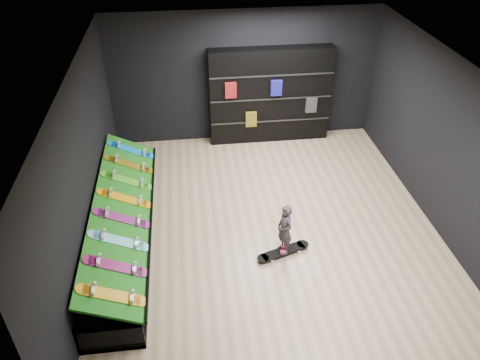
{
  "coord_description": "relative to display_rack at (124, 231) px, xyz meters",
  "views": [
    {
      "loc": [
        -1.32,
        -6.34,
        5.55
      ],
      "look_at": [
        -0.5,
        0.2,
        1.0
      ],
      "focal_mm": 35.0,
      "sensor_mm": 36.0,
      "label": 1
    }
  ],
  "objects": [
    {
      "name": "wall_front",
      "position": [
        2.55,
        -3.5,
        1.25
      ],
      "size": [
        6.0,
        0.02,
        3.0
      ],
      "primitive_type": "cube",
      "color": "black",
      "rests_on": "ground"
    },
    {
      "name": "wall_back",
      "position": [
        2.55,
        3.5,
        1.25
      ],
      "size": [
        6.0,
        0.02,
        3.0
      ],
      "primitive_type": "cube",
      "color": "black",
      "rests_on": "ground"
    },
    {
      "name": "display_board_6",
      "position": [
        0.06,
        1.36,
        0.49
      ],
      "size": [
        0.93,
        0.22,
        0.5
      ],
      "primitive_type": null,
      "rotation": [
        0.0,
        0.44,
        0.0
      ],
      "color": "yellow",
      "rests_on": "turf_ramp"
    },
    {
      "name": "display_board_5",
      "position": [
        0.06,
        0.81,
        0.49
      ],
      "size": [
        0.93,
        0.22,
        0.5
      ],
      "primitive_type": null,
      "rotation": [
        0.0,
        0.44,
        0.0
      ],
      "color": "green",
      "rests_on": "turf_ramp"
    },
    {
      "name": "floor_skateboard",
      "position": [
        2.68,
        -0.66,
        -0.21
      ],
      "size": [
        1.0,
        0.53,
        0.09
      ],
      "primitive_type": null,
      "rotation": [
        0.0,
        0.0,
        0.33
      ],
      "color": "black",
      "rests_on": "ground"
    },
    {
      "name": "display_board_7",
      "position": [
        0.06,
        1.9,
        0.49
      ],
      "size": [
        0.93,
        0.22,
        0.5
      ],
      "primitive_type": null,
      "rotation": [
        0.0,
        0.44,
        0.0
      ],
      "color": "blue",
      "rests_on": "turf_ramp"
    },
    {
      "name": "child",
      "position": [
        2.68,
        -0.66,
        0.12
      ],
      "size": [
        0.21,
        0.25,
        0.56
      ],
      "primitive_type": "imported",
      "rotation": [
        0.0,
        0.0,
        -1.24
      ],
      "color": "black",
      "rests_on": "floor_skateboard"
    },
    {
      "name": "display_rack",
      "position": [
        0.0,
        0.0,
        0.0
      ],
      "size": [
        0.9,
        4.5,
        0.5
      ],
      "primitive_type": null,
      "color": "black",
      "rests_on": "ground"
    },
    {
      "name": "wall_right",
      "position": [
        5.55,
        0.0,
        1.25
      ],
      "size": [
        0.02,
        7.0,
        3.0
      ],
      "primitive_type": "cube",
      "color": "black",
      "rests_on": "ground"
    },
    {
      "name": "display_board_4",
      "position": [
        0.06,
        0.27,
        0.49
      ],
      "size": [
        0.93,
        0.22,
        0.5
      ],
      "primitive_type": null,
      "rotation": [
        0.0,
        0.44,
        0.0
      ],
      "color": "yellow",
      "rests_on": "turf_ramp"
    },
    {
      "name": "wall_left",
      "position": [
        -0.45,
        0.0,
        1.25
      ],
      "size": [
        0.02,
        7.0,
        3.0
      ],
      "primitive_type": "cube",
      "color": "black",
      "rests_on": "ground"
    },
    {
      "name": "ceiling",
      "position": [
        2.55,
        0.0,
        2.75
      ],
      "size": [
        6.0,
        7.0,
        0.01
      ],
      "primitive_type": "cube",
      "color": "white",
      "rests_on": "ground"
    },
    {
      "name": "display_board_2",
      "position": [
        0.06,
        -0.81,
        0.49
      ],
      "size": [
        0.93,
        0.22,
        0.5
      ],
      "primitive_type": null,
      "rotation": [
        0.0,
        0.44,
        0.0
      ],
      "color": "#0CB2E5",
      "rests_on": "turf_ramp"
    },
    {
      "name": "display_board_0",
      "position": [
        0.06,
        -1.9,
        0.49
      ],
      "size": [
        0.93,
        0.22,
        0.5
      ],
      "primitive_type": null,
      "rotation": [
        0.0,
        0.44,
        0.0
      ],
      "color": "orange",
      "rests_on": "turf_ramp"
    },
    {
      "name": "display_board_1",
      "position": [
        0.06,
        -1.36,
        0.49
      ],
      "size": [
        0.93,
        0.22,
        0.5
      ],
      "primitive_type": null,
      "rotation": [
        0.0,
        0.44,
        0.0
      ],
      "color": "#E5198C",
      "rests_on": "turf_ramp"
    },
    {
      "name": "back_shelving",
      "position": [
        3.13,
        3.32,
        0.85
      ],
      "size": [
        2.75,
        0.32,
        2.2
      ],
      "primitive_type": "cube",
      "color": "black",
      "rests_on": "ground"
    },
    {
      "name": "display_board_3",
      "position": [
        0.06,
        -0.27,
        0.49
      ],
      "size": [
        0.93,
        0.22,
        0.5
      ],
      "primitive_type": null,
      "rotation": [
        0.0,
        0.44,
        0.0
      ],
      "color": "#2626BF",
      "rests_on": "turf_ramp"
    },
    {
      "name": "turf_ramp",
      "position": [
        0.05,
        0.0,
        0.46
      ],
      "size": [
        0.92,
        4.5,
        0.46
      ],
      "primitive_type": "cube",
      "rotation": [
        0.0,
        0.44,
        0.0
      ],
      "color": "#135C0E",
      "rests_on": "display_rack"
    },
    {
      "name": "floor",
      "position": [
        2.55,
        0.0,
        -0.25
      ],
      "size": [
        6.0,
        7.0,
        0.01
      ],
      "primitive_type": "cube",
      "color": "tan",
      "rests_on": "ground"
    }
  ]
}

